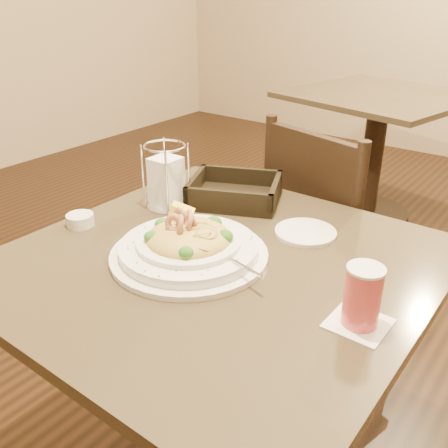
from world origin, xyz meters
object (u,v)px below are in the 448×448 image
Objects in this scene: dining_chair_near at (330,245)px; pasta_bowl at (189,245)px; drink_glass at (362,297)px; napkin_caddy at (166,181)px; side_plate at (305,232)px; main_table at (219,342)px; background_table at (375,134)px; bread_basket at (235,193)px; butter_ramekin at (80,220)px.

pasta_bowl is at bearing 101.17° from dining_chair_near.
dining_chair_near is at bearing 118.45° from drink_glass.
side_plate is at bearing 12.45° from napkin_caddy.
pasta_bowl is (-0.06, -0.03, 0.27)m from main_table.
dining_chair_near is at bearing -74.02° from background_table.
bread_basket is at bearing 166.93° from side_plate.
background_table is 5.90× the size of napkin_caddy.
side_plate is (0.26, -0.06, -0.02)m from bread_basket.
background_table is at bearing 110.35° from drink_glass.
bread_basket is (-0.11, 0.32, -0.01)m from pasta_bowl.
bread_basket is at bearing 108.54° from pasta_bowl.
dining_chair_near is (0.39, -1.37, -0.01)m from background_table.
side_plate is 0.57m from butter_ramekin.
butter_ramekin is (-0.48, -0.31, 0.01)m from side_plate.
dining_chair_near is 3.05× the size of bread_basket.
bread_basket is (-0.17, 0.29, 0.26)m from main_table.
napkin_caddy reaches higher than drink_glass.
pasta_bowl is 2.19× the size of napkin_caddy.
drink_glass is 0.78× the size of side_plate.
pasta_bowl is at bearing -179.71° from drink_glass.
drink_glass is 0.39× the size of bread_basket.
bread_basket is 0.27m from side_plate.
napkin_caddy reaches higher than pasta_bowl.
napkin_caddy is 1.19× the size of side_plate.
bread_basket is (-0.15, -0.36, 0.27)m from dining_chair_near.
main_table is 12.97× the size of butter_ramekin.
bread_basket reaches higher than background_table.
main_table is 0.45m from napkin_caddy.
background_table is at bearing 93.69° from napkin_caddy.
background_table is 2.10m from pasta_bowl.
background_table is 8.93× the size of drink_glass.
butter_ramekin reaches higher than main_table.
main_table is at bearing -112.90° from side_plate.
napkin_caddy is (0.12, -1.88, 0.31)m from background_table.
dining_chair_near is 0.74m from pasta_bowl.
main_table is 0.65m from dining_chair_near.
drink_glass is at bearing 3.54° from butter_ramekin.
butter_ramekin is at bearing -113.99° from napkin_caddy.
side_plate is at bearing 32.29° from butter_ramekin.
background_table is 1.88m from side_plate.
dining_chair_near is 6.11× the size of side_plate.
butter_ramekin is at bearing -168.60° from main_table.
napkin_caddy is at bearing 153.82° from main_table.
pasta_bowl is (0.35, -2.05, 0.27)m from background_table.
dining_chair_near is at bearing 61.61° from napkin_caddy.
drink_glass is 1.72× the size of butter_ramekin.
pasta_bowl is 0.41m from drink_glass.
background_table is 1.15× the size of dining_chair_near.
butter_ramekin is (-0.37, -0.72, 0.26)m from dining_chair_near.
bread_basket reaches higher than main_table.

